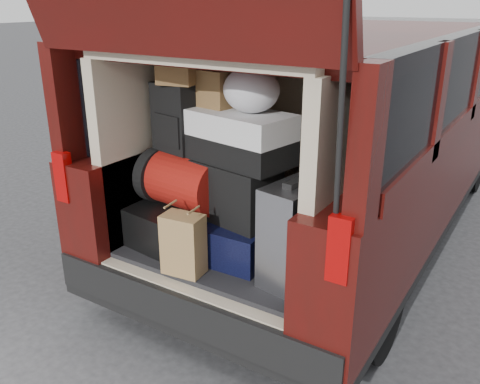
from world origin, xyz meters
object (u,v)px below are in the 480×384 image
object	(u,v)px
black_soft_case	(236,191)
backpack	(177,117)
kraft_bag	(183,244)
twotone_duffel	(237,136)
silver_roller	(294,235)
navy_hardshell	(241,236)
red_duffel	(184,181)
black_hardshell	(180,220)

from	to	relation	value
black_soft_case	backpack	size ratio (longest dim) A/B	1.17
backpack	kraft_bag	bearing A→B (deg)	-39.01
backpack	twotone_duffel	xyz separation A→B (m)	(0.41, 0.02, -0.06)
silver_roller	twotone_duffel	bearing A→B (deg)	171.93
navy_hardshell	red_duffel	bearing A→B (deg)	-174.13
black_hardshell	navy_hardshell	distance (m)	0.44
silver_roller	navy_hardshell	bearing A→B (deg)	173.82
kraft_bag	black_soft_case	world-z (taller)	black_soft_case
navy_hardshell	black_soft_case	distance (m)	0.29
navy_hardshell	red_duffel	distance (m)	0.48
twotone_duffel	kraft_bag	bearing A→B (deg)	-94.37
backpack	black_soft_case	bearing A→B (deg)	8.59
navy_hardshell	red_duffel	size ratio (longest dim) A/B	1.02
navy_hardshell	twotone_duffel	bearing A→B (deg)	144.98
kraft_bag	red_duffel	xyz separation A→B (m)	(-0.23, 0.31, 0.24)
silver_roller	red_duffel	bearing A→B (deg)	-175.07
black_hardshell	silver_roller	distance (m)	0.87
black_hardshell	twotone_duffel	world-z (taller)	twotone_duffel
navy_hardshell	twotone_duffel	distance (m)	0.61
navy_hardshell	silver_roller	distance (m)	0.46
black_hardshell	red_duffel	size ratio (longest dim) A/B	1.20
black_hardshell	navy_hardshell	size ratio (longest dim) A/B	1.18
kraft_bag	backpack	size ratio (longest dim) A/B	0.85
black_hardshell	black_soft_case	bearing A→B (deg)	9.52
kraft_bag	backpack	distance (m)	0.78
backpack	twotone_duffel	distance (m)	0.42
black_hardshell	kraft_bag	xyz separation A→B (m)	(0.29, -0.33, 0.05)
backpack	silver_roller	bearing A→B (deg)	2.87
red_duffel	twotone_duffel	world-z (taller)	twotone_duffel
silver_roller	backpack	distance (m)	1.01
black_soft_case	silver_roller	bearing A→B (deg)	-3.51
backpack	black_hardshell	bearing A→B (deg)	-55.55
silver_roller	twotone_duffel	world-z (taller)	twotone_duffel
black_hardshell	black_soft_case	size ratio (longest dim) A/B	1.27
backpack	twotone_duffel	world-z (taller)	backpack
black_soft_case	twotone_duffel	size ratio (longest dim) A/B	0.75
black_hardshell	silver_roller	bearing A→B (deg)	1.17
black_hardshell	silver_roller	xyz separation A→B (m)	(0.85, -0.09, 0.16)
twotone_duffel	backpack	bearing A→B (deg)	-166.46
kraft_bag	navy_hardshell	bearing A→B (deg)	61.24
black_hardshell	backpack	xyz separation A→B (m)	(-0.02, 0.04, 0.66)
navy_hardshell	kraft_bag	world-z (taller)	kraft_bag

